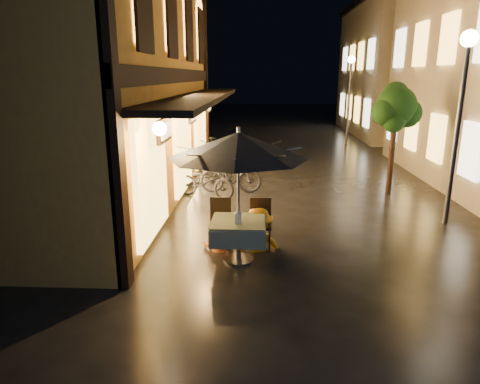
# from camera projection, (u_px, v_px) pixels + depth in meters

# --- Properties ---
(ground) EXTENTS (90.00, 90.00, 0.00)m
(ground) POSITION_uv_depth(u_px,v_px,m) (328.00, 255.00, 8.13)
(ground) COLOR black
(ground) RESTS_ON ground
(west_building) EXTENTS (5.90, 11.40, 7.40)m
(west_building) POSITION_uv_depth(u_px,v_px,m) (94.00, 60.00, 11.27)
(west_building) COLOR orange
(west_building) RESTS_ON ground
(east_building_far) EXTENTS (7.30, 10.30, 7.30)m
(east_building_far) POSITION_uv_depth(u_px,v_px,m) (417.00, 69.00, 24.17)
(east_building_far) COLOR #B6A892
(east_building_far) RESTS_ON ground
(street_tree) EXTENTS (1.43, 1.20, 3.15)m
(street_tree) POSITION_uv_depth(u_px,v_px,m) (396.00, 109.00, 11.73)
(street_tree) COLOR black
(street_tree) RESTS_ON ground
(streetlamp_near) EXTENTS (0.36, 0.36, 4.23)m
(streetlamp_near) POSITION_uv_depth(u_px,v_px,m) (462.00, 94.00, 9.15)
(streetlamp_near) COLOR #59595E
(streetlamp_near) RESTS_ON ground
(streetlamp_far) EXTENTS (0.36, 0.36, 4.23)m
(streetlamp_far) POSITION_uv_depth(u_px,v_px,m) (350.00, 84.00, 20.72)
(streetlamp_far) COLOR #59595E
(streetlamp_far) RESTS_ON ground
(cafe_table) EXTENTS (0.99, 0.99, 0.78)m
(cafe_table) POSITION_uv_depth(u_px,v_px,m) (238.00, 231.00, 7.76)
(cafe_table) COLOR #59595E
(cafe_table) RESTS_ON ground
(patio_umbrella) EXTENTS (2.49, 2.49, 2.46)m
(patio_umbrella) POSITION_uv_depth(u_px,v_px,m) (238.00, 145.00, 7.35)
(patio_umbrella) COLOR #59595E
(patio_umbrella) RESTS_ON ground
(cafe_chair_left) EXTENTS (0.42, 0.42, 0.97)m
(cafe_chair_left) POSITION_uv_depth(u_px,v_px,m) (220.00, 220.00, 8.50)
(cafe_chair_left) COLOR black
(cafe_chair_left) RESTS_ON ground
(cafe_chair_right) EXTENTS (0.42, 0.42, 0.97)m
(cafe_chair_right) POSITION_uv_depth(u_px,v_px,m) (260.00, 220.00, 8.46)
(cafe_chair_right) COLOR black
(cafe_chair_right) RESTS_ON ground
(table_lantern) EXTENTS (0.16, 0.16, 0.25)m
(table_lantern) POSITION_uv_depth(u_px,v_px,m) (238.00, 216.00, 7.53)
(table_lantern) COLOR white
(table_lantern) RESTS_ON cafe_table
(person_orange) EXTENTS (0.75, 0.63, 1.38)m
(person_orange) POSITION_uv_depth(u_px,v_px,m) (218.00, 215.00, 8.32)
(person_orange) COLOR orange
(person_orange) RESTS_ON ground
(person_yellow) EXTENTS (1.19, 0.89, 1.63)m
(person_yellow) POSITION_uv_depth(u_px,v_px,m) (258.00, 210.00, 8.22)
(person_yellow) COLOR #FF9C0E
(person_yellow) RESTS_ON ground
(bicycle_0) EXTENTS (1.86, 1.21, 0.93)m
(bicycle_0) POSITION_uv_depth(u_px,v_px,m) (205.00, 181.00, 11.88)
(bicycle_0) COLOR black
(bicycle_0) RESTS_ON ground
(bicycle_1) EXTENTS (1.80, 0.52, 1.08)m
(bicycle_1) POSITION_uv_depth(u_px,v_px,m) (231.00, 175.00, 12.35)
(bicycle_1) COLOR black
(bicycle_1) RESTS_ON ground
(bicycle_2) EXTENTS (1.95, 1.16, 0.97)m
(bicycle_2) POSITION_uv_depth(u_px,v_px,m) (213.00, 169.00, 13.31)
(bicycle_2) COLOR black
(bicycle_2) RESTS_ON ground
(bicycle_3) EXTENTS (1.68, 0.86, 0.97)m
(bicycle_3) POSITION_uv_depth(u_px,v_px,m) (230.00, 159.00, 14.94)
(bicycle_3) COLOR black
(bicycle_3) RESTS_ON ground
(bicycle_4) EXTENTS (1.81, 1.10, 0.90)m
(bicycle_4) POSITION_uv_depth(u_px,v_px,m) (223.00, 155.00, 15.95)
(bicycle_4) COLOR black
(bicycle_4) RESTS_ON ground
(bicycle_5) EXTENTS (1.86, 0.85, 1.08)m
(bicycle_5) POSITION_uv_depth(u_px,v_px,m) (220.00, 152.00, 16.10)
(bicycle_5) COLOR black
(bicycle_5) RESTS_ON ground
(bicycle_6) EXTENTS (1.73, 0.71, 0.89)m
(bicycle_6) POSITION_uv_depth(u_px,v_px,m) (227.00, 148.00, 17.42)
(bicycle_6) COLOR black
(bicycle_6) RESTS_ON ground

